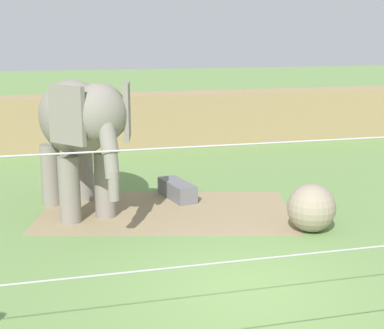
% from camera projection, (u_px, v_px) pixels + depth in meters
% --- Properties ---
extents(ground_plane, '(120.00, 120.00, 0.00)m').
position_uv_depth(ground_plane, '(248.00, 290.00, 9.50)').
color(ground_plane, '#6B8E4C').
extents(dirt_patch, '(6.64, 4.80, 0.01)m').
position_uv_depth(dirt_patch, '(166.00, 211.00, 13.69)').
color(dirt_patch, '#937F5B').
rests_on(dirt_patch, ground).
extents(embankment_wall, '(36.00, 1.80, 1.97)m').
position_uv_depth(embankment_wall, '(132.00, 120.00, 21.47)').
color(embankment_wall, '#997F56').
rests_on(embankment_wall, ground).
extents(elephant, '(2.29, 4.25, 3.22)m').
position_uv_depth(elephant, '(79.00, 126.00, 13.03)').
color(elephant, gray).
rests_on(elephant, ground).
extents(enrichment_ball, '(1.05, 1.05, 1.05)m').
position_uv_depth(enrichment_ball, '(311.00, 208.00, 12.22)').
color(enrichment_ball, gray).
rests_on(enrichment_ball, ground).
extents(cable_fence, '(12.23, 0.20, 3.24)m').
position_uv_depth(cable_fence, '(340.00, 268.00, 6.35)').
color(cable_fence, brown).
rests_on(cable_fence, ground).
extents(feed_trough, '(0.79, 1.47, 0.44)m').
position_uv_depth(feed_trough, '(177.00, 190.00, 14.75)').
color(feed_trough, slate).
rests_on(feed_trough, ground).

